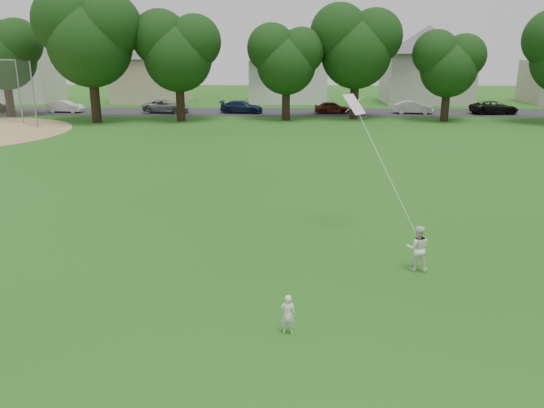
{
  "coord_description": "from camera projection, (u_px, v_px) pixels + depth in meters",
  "views": [
    {
      "loc": [
        0.03,
        -11.67,
        6.39
      ],
      "look_at": [
        -0.38,
        2.0,
        2.3
      ],
      "focal_mm": 35.0,
      "sensor_mm": 36.0,
      "label": 1
    }
  ],
  "objects": [
    {
      "name": "street",
      "position": [
        288.0,
        112.0,
        53.22
      ],
      "size": [
        90.0,
        7.0,
        0.01
      ],
      "primitive_type": "cube",
      "color": "#2D2D30",
      "rests_on": "ground"
    },
    {
      "name": "toddler",
      "position": [
        288.0,
        314.0,
        12.14
      ],
      "size": [
        0.37,
        0.25,
        0.97
      ],
      "primitive_type": "imported",
      "rotation": [
        0.0,
        0.0,
        3.08
      ],
      "color": "white",
      "rests_on": "ground"
    },
    {
      "name": "tree_row",
      "position": [
        315.0,
        45.0,
        45.13
      ],
      "size": [
        81.34,
        9.98,
        11.47
      ],
      "color": "black",
      "rests_on": "ground"
    },
    {
      "name": "house_row",
      "position": [
        287.0,
        60.0,
        61.42
      ],
      "size": [
        76.03,
        13.71,
        10.22
      ],
      "color": "silver",
      "rests_on": "ground"
    },
    {
      "name": "kite",
      "position": [
        384.0,
        166.0,
        16.66
      ],
      "size": [
        1.28,
        2.26,
        5.22
      ],
      "color": "white",
      "rests_on": "ground"
    },
    {
      "name": "parked_cars",
      "position": [
        339.0,
        107.0,
        51.95
      ],
      "size": [
        70.6,
        2.5,
        1.27
      ],
      "color": "black",
      "rests_on": "ground"
    },
    {
      "name": "older_boy",
      "position": [
        417.0,
        248.0,
        15.54
      ],
      "size": [
        0.73,
        0.59,
        1.38
      ],
      "primitive_type": "imported",
      "rotation": [
        0.0,
        0.0,
        3.03
      ],
      "color": "white",
      "rests_on": "ground"
    },
    {
      "name": "ground",
      "position": [
        285.0,
        317.0,
        13.0
      ],
      "size": [
        160.0,
        160.0,
        0.0
      ],
      "primitive_type": "plane",
      "color": "#1D4F12",
      "rests_on": "ground"
    }
  ]
}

